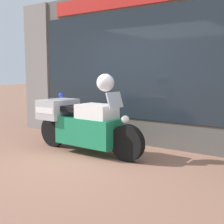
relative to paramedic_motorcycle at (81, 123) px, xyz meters
name	(u,v)px	position (x,y,z in m)	size (l,w,h in m)	color
ground_plane	(79,164)	(0.51, -0.65, -0.56)	(60.00, 60.00, 0.00)	#8E604C
shop_building	(125,67)	(0.10, 1.35, 1.06)	(6.92, 0.55, 3.23)	#56514C
window_display	(156,123)	(0.85, 1.38, -0.11)	(5.62, 0.30, 1.89)	slate
paramedic_motorcycle	(81,123)	(0.00, 0.00, 0.00)	(2.45, 0.74, 1.17)	black
white_helmet	(105,83)	(0.58, -0.01, 0.77)	(0.31, 0.31, 0.31)	white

